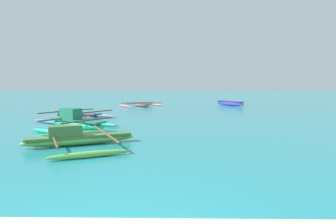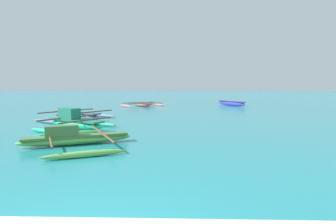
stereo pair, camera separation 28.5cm
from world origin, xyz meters
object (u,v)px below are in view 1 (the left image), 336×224
moored_boat_3 (141,105)px  moored_boat_1 (78,139)px  moored_boat_4 (77,116)px  moored_boat_2 (230,103)px  moored_boat_0 (76,123)px

moored_boat_3 → moored_boat_1: bearing=-31.5°
moored_boat_4 → moored_boat_2: bearing=81.5°
moored_boat_0 → moored_boat_3: bearing=117.6°
moored_boat_3 → moored_boat_4: moored_boat_4 is taller
moored_boat_3 → moored_boat_4: size_ratio=0.95×
moored_boat_1 → moored_boat_2: size_ratio=1.34×
moored_boat_4 → moored_boat_0: bearing=-39.0°
moored_boat_1 → moored_boat_3: size_ratio=1.07×
moored_boat_0 → moored_boat_2: 20.08m
moored_boat_1 → moored_boat_4: 8.15m
moored_boat_0 → moored_boat_3: size_ratio=0.87×
moored_boat_0 → moored_boat_3: (1.46, 16.04, -0.16)m
moored_boat_2 → moored_boat_4: size_ratio=0.76×
moored_boat_0 → moored_boat_2: bearing=90.7°
moored_boat_1 → moored_boat_2: moored_boat_1 is taller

